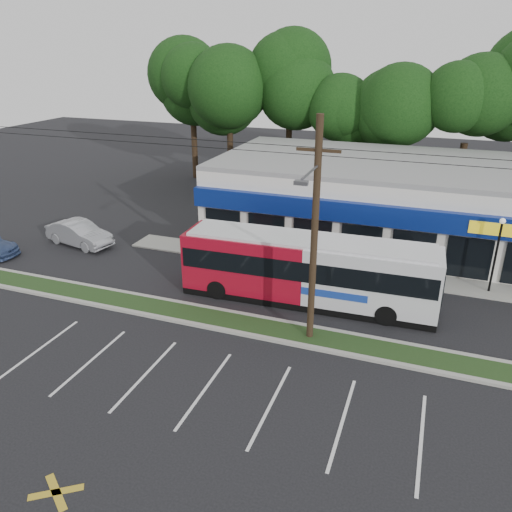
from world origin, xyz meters
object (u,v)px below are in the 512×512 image
at_px(metrobus, 308,268).
at_px(pedestrian_a, 374,266).
at_px(utility_pole, 310,227).
at_px(lamp_post, 497,247).
at_px(pedestrian_b, 403,278).
at_px(car_dark, 362,282).
at_px(car_silver, 79,233).

distance_m(metrobus, pedestrian_a, 4.64).
height_order(utility_pole, lamp_post, utility_pole).
bearing_deg(pedestrian_b, metrobus, 66.28).
bearing_deg(car_dark, pedestrian_b, -48.28).
relative_size(utility_pole, car_silver, 10.21).
height_order(utility_pole, pedestrian_b, utility_pole).
height_order(lamp_post, car_silver, lamp_post).
relative_size(metrobus, pedestrian_a, 6.76).
height_order(car_dark, car_silver, car_silver).
relative_size(pedestrian_a, pedestrian_b, 1.25).
bearing_deg(pedestrian_b, car_silver, 35.36).
bearing_deg(utility_pole, pedestrian_b, 60.15).
bearing_deg(car_silver, metrobus, -87.36).
relative_size(utility_pole, car_dark, 11.46).
bearing_deg(pedestrian_a, car_silver, 2.39).
relative_size(car_silver, pedestrian_b, 3.15).
height_order(car_silver, pedestrian_a, pedestrian_a).
bearing_deg(utility_pole, car_dark, 71.79).
height_order(car_dark, pedestrian_a, pedestrian_a).
distance_m(utility_pole, metrobus, 5.12).
xyz_separation_m(metrobus, pedestrian_a, (2.98, 3.45, -0.89)).
relative_size(metrobus, car_dark, 3.01).
bearing_deg(metrobus, pedestrian_b, 29.91).
relative_size(metrobus, pedestrian_b, 8.43).
xyz_separation_m(utility_pole, lamp_post, (8.17, 7.87, -2.74)).
bearing_deg(metrobus, pedestrian_a, 47.18).
relative_size(utility_pole, metrobus, 3.81).
height_order(utility_pole, metrobus, utility_pole).
bearing_deg(metrobus, lamp_post, 23.34).
height_order(metrobus, car_silver, metrobus).
height_order(utility_pole, pedestrian_a, utility_pole).
distance_m(metrobus, car_dark, 3.29).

